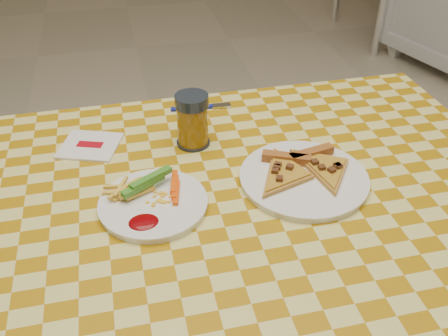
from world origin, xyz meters
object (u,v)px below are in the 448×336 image
Objects in this scene: plate_left at (153,205)px; drink_glass at (192,121)px; plate_right at (304,179)px; table at (217,231)px.

drink_glass reaches higher than plate_left.
drink_glass is at bearing 60.60° from plate_left.
drink_glass reaches higher than plate_right.
plate_left is at bearing 173.23° from table.
plate_left reaches higher than table.
plate_left is 0.24m from drink_glass.
drink_glass is at bearing 135.39° from plate_right.
plate_right is 0.27m from drink_glass.
plate_left and plate_right have the same top height.
plate_right is (0.30, 0.01, 0.00)m from plate_left.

